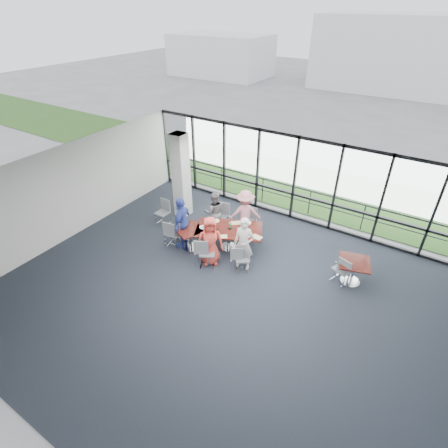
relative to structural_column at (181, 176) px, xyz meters
The scene contains 41 objects.
floor 4.96m from the structural_column, 39.81° to the right, with size 12.00×10.00×0.02m, color #20262F.
ceiling 4.95m from the structural_column, 39.81° to the right, with size 12.00×10.00×0.04m, color white.
wall_left 3.84m from the structural_column, 128.66° to the right, with size 0.10×10.00×3.20m, color silver.
wall_front 8.77m from the structural_column, 65.77° to the right, with size 12.00×0.10×3.20m, color silver.
curtain_wall_back 4.12m from the structural_column, 29.05° to the left, with size 12.00×0.10×3.20m, color white.
structural_column is the anchor object (origin of this frame).
apron 8.04m from the structural_column, 62.78° to the left, with size 80.00×70.00×0.02m, color slate.
grass_strip 6.36m from the structural_column, 54.25° to the left, with size 80.00×5.00×0.01m, color #255117.
hangar_aux 28.85m from the structural_column, 119.94° to the left, with size 10.00×6.00×4.00m, color white.
guard_rail 4.57m from the structural_column, 35.84° to the left, with size 0.06×0.06×12.00m, color #2D2D33.
main_table 2.95m from the structural_column, 19.35° to the right, with size 2.43×1.97×0.75m.
side_table_left 2.46m from the structural_column, 46.42° to the right, with size 1.09×1.09×0.75m.
side_table_right 6.65m from the structural_column, ahead, with size 1.07×1.07×0.75m.
diner_near_left 3.28m from the structural_column, 36.60° to the right, with size 0.80×0.52×1.64m, color #D54336.
diner_near_right 3.93m from the structural_column, 23.50° to the right, with size 0.63×0.46×1.74m, color beige.
diner_far_left 1.87m from the structural_column, 10.55° to the right, with size 0.74×0.46×1.52m, color slate.
diner_far_right 2.78m from the structural_column, ahead, with size 1.10×0.57×1.71m, color #CD7C84.
diner_end 2.16m from the structural_column, 52.09° to the right, with size 1.06×0.58×1.80m, color #3445A3.
chair_main_nl 3.47m from the structural_column, 38.80° to the right, with size 0.47×0.47×0.96m, color slate, non-canonical shape.
chair_main_nr 4.12m from the structural_column, 25.05° to the right, with size 0.41×0.41×0.83m, color slate, non-canonical shape.
chair_main_fl 2.08m from the structural_column, ahead, with size 0.46×0.46×0.95m, color slate, non-canonical shape.
chair_main_fr 2.94m from the structural_column, ahead, with size 0.43×0.43×0.87m, color slate, non-canonical shape.
chair_main_end 2.23m from the structural_column, 56.04° to the right, with size 0.47×0.47×0.96m, color slate, non-canonical shape.
chair_spare_la 2.33m from the structural_column, 60.31° to the right, with size 0.46×0.46×0.94m, color slate, non-canonical shape.
chair_spare_lb 1.51m from the structural_column, 101.95° to the right, with size 0.45×0.45×0.91m, color slate, non-canonical shape.
chair_spare_r 6.43m from the structural_column, ahead, with size 0.45×0.45×0.93m, color slate, non-canonical shape.
plate_nl 2.88m from the structural_column, 34.28° to the right, with size 0.25×0.25×0.01m, color white.
plate_nr 3.56m from the structural_column, 16.30° to the right, with size 0.23×0.23×0.01m, color white.
plate_fl 2.31m from the structural_column, 20.45° to the right, with size 0.24×0.24×0.01m, color white.
plate_fr 3.09m from the structural_column, ahead, with size 0.29×0.29×0.01m, color white.
plate_end 2.44m from the structural_column, 34.96° to the right, with size 0.24×0.24×0.01m, color white.
tumbler_a 2.91m from the structural_column, 28.35° to the right, with size 0.07×0.07×0.15m, color white.
tumbler_b 3.25m from the structural_column, 17.22° to the right, with size 0.07×0.07×0.13m, color white.
tumbler_c 2.76m from the structural_column, 15.81° to the right, with size 0.07×0.07×0.13m, color white.
tumbler_d 2.57m from the structural_column, 35.41° to the right, with size 0.07×0.07×0.13m, color white.
menu_a 3.16m from the structural_column, 27.56° to the right, with size 0.30×0.21×0.00m, color silver.
menu_b 3.82m from the structural_column, 13.26° to the right, with size 0.32×0.23×0.00m, color silver.
menu_c 2.81m from the structural_column, 10.80° to the right, with size 0.33×0.23×0.00m, color silver.
condiment_caddy 2.93m from the structural_column, 18.99° to the right, with size 0.10×0.07×0.04m, color black.
ketchup_bottle 2.87m from the structural_column, 17.46° to the right, with size 0.06×0.06×0.18m, color maroon.
green_bottle 2.91m from the structural_column, 18.75° to the right, with size 0.05×0.05×0.20m, color #1E7F38.
Camera 1 is at (3.97, -6.00, 7.07)m, focal length 28.00 mm.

